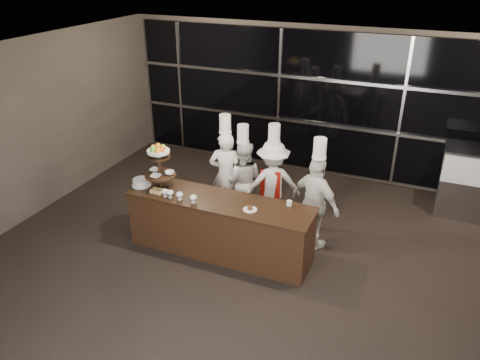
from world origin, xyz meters
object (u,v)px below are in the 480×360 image
at_px(layer_cake, 141,182).
at_px(chef_a, 226,174).
at_px(chef_c, 272,183).
at_px(chef_b, 243,179).
at_px(chef_d, 315,202).
at_px(buffet_counter, 220,226).
at_px(display_stand, 159,163).

distance_m(layer_cake, chef_a, 1.47).
bearing_deg(chef_c, chef_a, -172.53).
distance_m(layer_cake, chef_b, 1.73).
relative_size(layer_cake, chef_d, 0.16).
distance_m(buffet_counter, chef_c, 1.27).
height_order(chef_a, chef_c, chef_a).
distance_m(chef_c, chef_d, 0.96).
xyz_separation_m(display_stand, chef_c, (1.42, 1.17, -0.59)).
xyz_separation_m(chef_a, chef_c, (0.81, 0.11, -0.06)).
distance_m(display_stand, chef_b, 1.58).
height_order(layer_cake, chef_d, chef_d).
bearing_deg(display_stand, chef_a, 59.97).
distance_m(buffet_counter, chef_d, 1.49).
height_order(layer_cake, chef_a, chef_a).
xyz_separation_m(layer_cake, chef_d, (2.60, 0.77, -0.19)).
bearing_deg(display_stand, buffet_counter, 0.01).
xyz_separation_m(layer_cake, chef_a, (0.94, 1.11, -0.16)).
height_order(buffet_counter, chef_d, chef_d).
distance_m(chef_b, chef_c, 0.53).
bearing_deg(chef_b, chef_a, -163.39).
height_order(layer_cake, chef_c, chef_c).
bearing_deg(chef_d, layer_cake, -163.48).
distance_m(buffet_counter, display_stand, 1.33).
bearing_deg(chef_a, chef_d, -11.65).
bearing_deg(chef_b, layer_cake, -135.65).
distance_m(layer_cake, chef_c, 2.14).
bearing_deg(chef_c, display_stand, -140.56).
bearing_deg(chef_c, buffet_counter, -109.75).
bearing_deg(chef_a, chef_b, 16.61).
relative_size(chef_b, chef_d, 0.93).
bearing_deg(chef_a, display_stand, -120.03).
height_order(buffet_counter, display_stand, display_stand).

